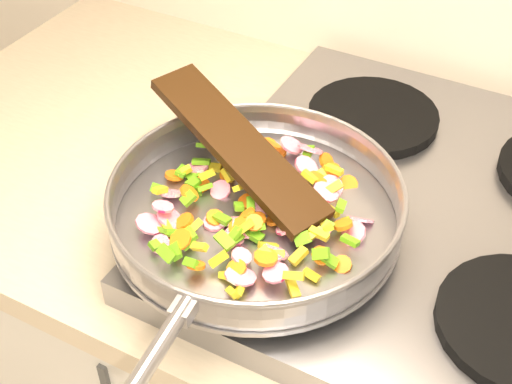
% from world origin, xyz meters
% --- Properties ---
extents(cooktop, '(0.60, 0.60, 0.04)m').
position_xyz_m(cooktop, '(-0.70, 1.67, 0.92)').
color(cooktop, '#939399').
rests_on(cooktop, counter_top).
extents(grate_fl, '(0.19, 0.19, 0.02)m').
position_xyz_m(grate_fl, '(-0.84, 1.52, 0.95)').
color(grate_fl, black).
rests_on(grate_fl, cooktop).
extents(grate_bl, '(0.19, 0.19, 0.02)m').
position_xyz_m(grate_bl, '(-0.84, 1.81, 0.95)').
color(grate_bl, black).
rests_on(grate_bl, cooktop).
extents(saute_pan, '(0.39, 0.56, 0.05)m').
position_xyz_m(saute_pan, '(-0.88, 1.52, 0.99)').
color(saute_pan, '#9E9EA5').
rests_on(saute_pan, grate_fl).
extents(vegetable_heap, '(0.28, 0.29, 0.04)m').
position_xyz_m(vegetable_heap, '(-0.88, 1.53, 0.98)').
color(vegetable_heap, orange).
rests_on(vegetable_heap, saute_pan).
extents(wooden_spatula, '(0.29, 0.17, 0.08)m').
position_xyz_m(wooden_spatula, '(-0.94, 1.58, 1.01)').
color(wooden_spatula, black).
rests_on(wooden_spatula, saute_pan).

